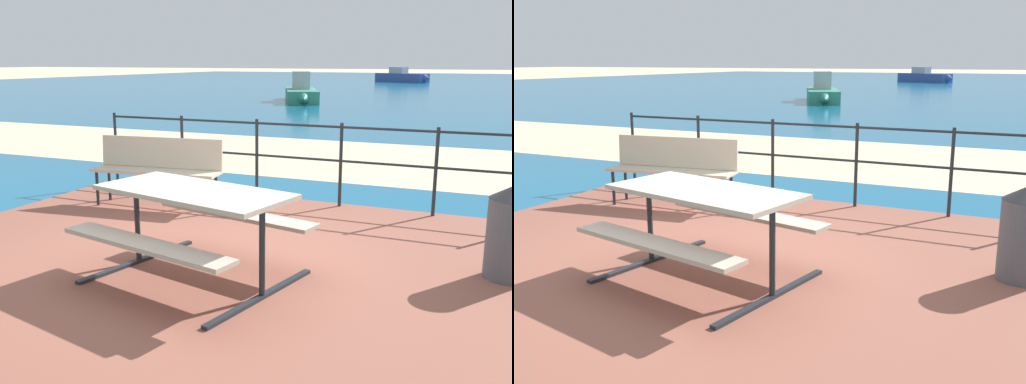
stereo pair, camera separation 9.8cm
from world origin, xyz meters
TOP-DOWN VIEW (x-y plane):
  - ground_plane at (0.00, 0.00)m, footprint 240.00×240.00m
  - patio_paving at (0.00, 0.00)m, footprint 6.40×5.20m
  - sea_water at (0.00, 40.00)m, footprint 90.00×90.00m
  - beach_strip at (0.00, 6.45)m, footprint 54.02×4.99m
  - picnic_table at (0.16, -0.54)m, footprint 1.93×1.72m
  - park_bench at (-1.58, 1.54)m, footprint 1.74×0.62m
  - railing_fence at (0.00, 2.46)m, footprint 5.94×0.04m
  - trash_bin at (2.64, 0.58)m, footprint 0.40×0.40m
  - boat_near at (-6.74, 47.55)m, footprint 5.26×3.55m
  - boat_mid at (-6.71, 21.32)m, footprint 3.10×5.24m

SIDE VIEW (x-z plane):
  - ground_plane at x=0.00m, z-range 0.00..0.00m
  - sea_water at x=0.00m, z-range 0.00..0.01m
  - beach_strip at x=0.00m, z-range 0.00..0.01m
  - patio_paving at x=0.00m, z-range 0.00..0.06m
  - boat_mid at x=-6.71m, z-range -0.27..1.12m
  - boat_near at x=-6.74m, z-range -0.19..1.12m
  - trash_bin at x=2.64m, z-range 0.06..0.89m
  - park_bench at x=-1.58m, z-range 0.17..1.05m
  - picnic_table at x=0.16m, z-range 0.27..1.07m
  - railing_fence at x=0.00m, z-range 0.19..1.28m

